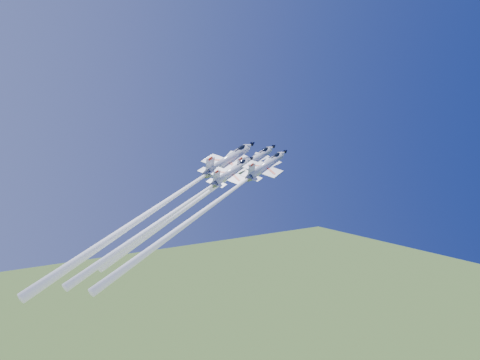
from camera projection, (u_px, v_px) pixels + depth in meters
jet_lead at (205, 195)px, 120.43m from camera, size 40.34×17.51×38.01m
jet_left at (165, 202)px, 115.66m from camera, size 47.40×20.58×44.59m
jet_right at (210, 206)px, 108.80m from camera, size 40.29×17.47×39.01m
jet_slot at (178, 209)px, 110.79m from camera, size 37.84×16.42×35.90m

